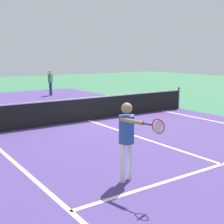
% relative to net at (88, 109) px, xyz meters
% --- Properties ---
extents(ground_plane, '(60.00, 60.00, 0.00)m').
position_rel_net_xyz_m(ground_plane, '(0.00, 0.00, -0.49)').
color(ground_plane, '#38724C').
extents(court_surface_inbounds, '(10.62, 24.40, 0.00)m').
position_rel_net_xyz_m(court_surface_inbounds, '(0.00, 0.00, -0.49)').
color(court_surface_inbounds, '#4C387A').
rests_on(court_surface_inbounds, ground_plane).
extents(line_sideline_left, '(0.10, 11.89, 0.01)m').
position_rel_net_xyz_m(line_sideline_left, '(-4.11, -5.95, -0.49)').
color(line_sideline_left, white).
rests_on(line_sideline_left, ground_plane).
extents(line_service_near, '(8.22, 0.10, 0.01)m').
position_rel_net_xyz_m(line_service_near, '(0.00, -6.40, -0.49)').
color(line_service_near, white).
rests_on(line_service_near, ground_plane).
extents(line_center_service, '(0.10, 6.40, 0.01)m').
position_rel_net_xyz_m(line_center_service, '(0.00, -3.20, -0.49)').
color(line_center_service, white).
rests_on(line_center_service, ground_plane).
extents(net, '(10.51, 0.09, 1.07)m').
position_rel_net_xyz_m(net, '(0.00, 0.00, 0.00)').
color(net, '#33383D').
rests_on(net, ground_plane).
extents(player_near, '(0.41, 1.23, 1.67)m').
position_rel_net_xyz_m(player_near, '(-2.52, -5.90, 0.55)').
color(player_near, white).
rests_on(player_near, ground_plane).
extents(player_far, '(0.32, 0.42, 1.73)m').
position_rel_net_xyz_m(player_far, '(2.13, 8.61, 0.57)').
color(player_far, navy).
rests_on(player_far, ground_plane).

